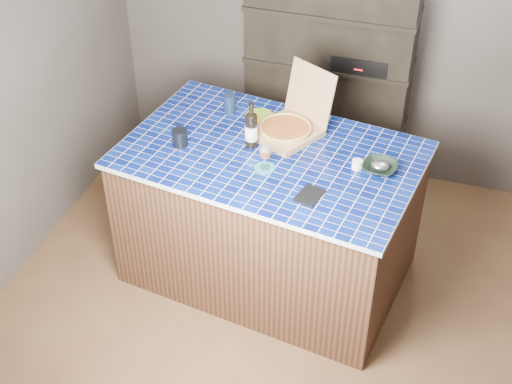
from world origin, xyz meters
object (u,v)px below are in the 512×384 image
(kitchen_island, at_px, (270,215))
(bowl, at_px, (380,168))
(wine_glass, at_px, (265,152))
(pizza_box, at_px, (288,126))
(mead_bottle, at_px, (251,129))
(dvd_case, at_px, (310,196))

(kitchen_island, bearing_deg, bowl, 9.53)
(kitchen_island, xyz_separation_m, wine_glass, (0.02, -0.16, 0.61))
(pizza_box, relative_size, mead_bottle, 1.84)
(kitchen_island, height_order, mead_bottle, mead_bottle)
(pizza_box, distance_m, wine_glass, 0.41)
(kitchen_island, relative_size, dvd_case, 11.20)
(kitchen_island, relative_size, mead_bottle, 6.36)
(kitchen_island, height_order, bowl, bowl)
(mead_bottle, bearing_deg, bowl, -1.45)
(kitchen_island, xyz_separation_m, bowl, (0.67, 0.02, 0.52))
(dvd_case, relative_size, bowl, 0.86)
(dvd_case, distance_m, bowl, 0.50)
(kitchen_island, xyz_separation_m, pizza_box, (0.04, 0.24, 0.55))
(mead_bottle, relative_size, wine_glass, 1.94)
(dvd_case, bearing_deg, pizza_box, 130.27)
(wine_glass, bearing_deg, mead_bottle, 127.01)
(mead_bottle, distance_m, wine_glass, 0.25)
(wine_glass, bearing_deg, kitchen_island, 95.43)
(wine_glass, height_order, dvd_case, wine_glass)
(kitchen_island, relative_size, bowl, 9.60)
(wine_glass, distance_m, dvd_case, 0.39)
(wine_glass, relative_size, dvd_case, 0.91)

